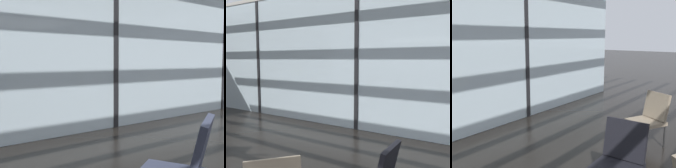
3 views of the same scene
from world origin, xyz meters
TOP-DOWN VIEW (x-y plane):
  - glass_curtain_wall at (0.00, 5.20)m, footprint 14.00×0.08m
  - window_mullion_1 at (0.00, 5.20)m, footprint 0.10×0.12m
  - window_mullion_2 at (3.50, 5.20)m, footprint 0.10×0.12m
  - lounge_chair_7 at (-1.53, 2.25)m, footprint 0.68×0.69m

SIDE VIEW (x-z plane):
  - lounge_chair_7 at x=-1.53m, z-range 0.06..0.93m
  - glass_curtain_wall at x=0.00m, z-range 0.00..3.49m
  - window_mullion_1 at x=0.00m, z-range 0.00..3.49m
  - window_mullion_2 at x=3.50m, z-range 0.00..3.49m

